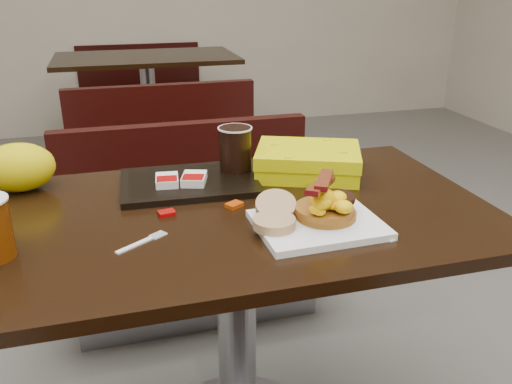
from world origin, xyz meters
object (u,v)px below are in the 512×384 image
object	(u,v)px
tray	(189,182)
platter	(318,225)
knife	(368,227)
bench_near_n	(194,230)
coffee_cup_far	(235,149)
fork	(135,245)
table_far	(150,110)
paper_bag	(19,167)
hashbrown_sleeve_right	(194,179)
table_near	(237,341)
bench_far_n	(143,93)
clamshell	(308,161)
bench_far_s	(161,141)
hashbrown_sleeve_left	(167,180)
pancake_stack	(326,211)

from	to	relation	value
tray	platter	bearing A→B (deg)	-51.96
knife	platter	bearing A→B (deg)	-119.21
bench_near_n	coffee_cup_far	size ratio (longest dim) A/B	8.49
fork	tray	xyz separation A→B (m)	(0.16, 0.30, 0.01)
platter	coffee_cup_far	world-z (taller)	coffee_cup_far
table_far	paper_bag	world-z (taller)	paper_bag
hashbrown_sleeve_right	platter	bearing A→B (deg)	-36.02
table_far	platter	xyz separation A→B (m)	(0.15, -2.74, 0.38)
table_near	bench_far_n	distance (m)	3.30
bench_far_n	clamshell	size ratio (longest dim) A/B	3.63
table_far	bench_far_s	bearing A→B (deg)	-90.00
knife	clamshell	xyz separation A→B (m)	(-0.01, 0.35, 0.04)
clamshell	tray	bearing A→B (deg)	-158.45
tray	hashbrown_sleeve_left	size ratio (longest dim) A/B	4.57
table_far	pancake_stack	xyz separation A→B (m)	(0.18, -2.72, 0.40)
fork	knife	size ratio (longest dim) A/B	0.78
bench_far_s	fork	size ratio (longest dim) A/B	8.25
table_near	table_far	xyz separation A→B (m)	(0.00, 2.60, 0.00)
bench_far_n	fork	world-z (taller)	fork
bench_far_n	platter	world-z (taller)	platter
table_near	bench_far_s	size ratio (longest dim) A/B	1.20
hashbrown_sleeve_left	pancake_stack	bearing A→B (deg)	-36.53
clamshell	paper_bag	bearing A→B (deg)	-164.49
platter	hashbrown_sleeve_left	world-z (taller)	hashbrown_sleeve_left
fork	hashbrown_sleeve_right	bearing A→B (deg)	25.08
clamshell	knife	bearing A→B (deg)	-66.15
table_near	hashbrown_sleeve_left	bearing A→B (deg)	129.78
paper_bag	tray	bearing A→B (deg)	-11.23
bench_far_n	hashbrown_sleeve_left	distance (m)	3.17
table_near	hashbrown_sleeve_right	distance (m)	0.44
bench_far_s	knife	size ratio (longest dim) A/B	6.46
tray	coffee_cup_far	size ratio (longest dim) A/B	2.95
tray	paper_bag	size ratio (longest dim) A/B	1.96
table_near	clamshell	world-z (taller)	clamshell
tray	table_near	bearing A→B (deg)	-64.28
table_far	coffee_cup_far	size ratio (longest dim) A/B	10.19
bench_near_n	fork	xyz separation A→B (m)	(-0.24, -0.82, 0.39)
tray	clamshell	size ratio (longest dim) A/B	1.26
table_near	knife	bearing A→B (deg)	-33.04
table_near	hashbrown_sleeve_left	distance (m)	0.45
fork	clamshell	size ratio (longest dim) A/B	0.44
knife	coffee_cup_far	world-z (taller)	coffee_cup_far
tray	hashbrown_sleeve_right	bearing A→B (deg)	-68.17
table_near	coffee_cup_far	world-z (taller)	coffee_cup_far
bench_far_s	knife	xyz separation A→B (m)	(0.26, -2.07, 0.39)
tray	table_far	bearing A→B (deg)	90.56
bench_near_n	tray	size ratio (longest dim) A/B	2.88
tray	coffee_cup_far	world-z (taller)	coffee_cup_far
paper_bag	knife	bearing A→B (deg)	-29.88
table_far	coffee_cup_far	xyz separation A→B (m)	(0.06, -2.38, 0.45)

